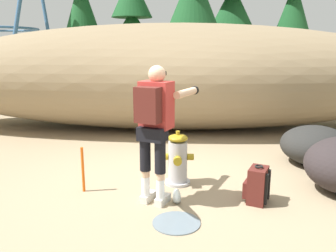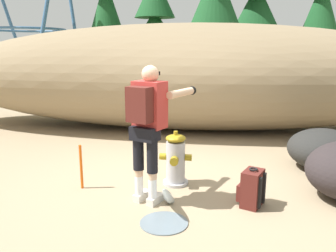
% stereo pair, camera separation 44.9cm
% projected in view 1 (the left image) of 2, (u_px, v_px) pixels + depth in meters
% --- Properties ---
extents(ground_plane, '(56.00, 56.00, 0.04)m').
position_uv_depth(ground_plane, '(169.00, 185.00, 4.76)').
color(ground_plane, '#998466').
extents(dirt_embankment, '(12.06, 3.20, 2.39)m').
position_uv_depth(dirt_embankment, '(175.00, 77.00, 7.92)').
color(dirt_embankment, '#897556').
rests_on(dirt_embankment, ground_plane).
extents(fire_hydrant, '(0.44, 0.39, 0.75)m').
position_uv_depth(fire_hydrant, '(178.00, 160.00, 4.71)').
color(fire_hydrant, '#B2B2B7').
rests_on(fire_hydrant, ground_plane).
extents(hydrant_water_jet, '(0.52, 1.23, 0.72)m').
position_uv_depth(hydrant_water_jet, '(177.00, 204.00, 4.04)').
color(hydrant_water_jet, silver).
rests_on(hydrant_water_jet, ground_plane).
extents(utility_worker, '(0.76, 1.04, 1.65)m').
position_uv_depth(utility_worker, '(156.00, 118.00, 4.01)').
color(utility_worker, beige).
rests_on(utility_worker, ground_plane).
extents(spare_backpack, '(0.35, 0.36, 0.47)m').
position_uv_depth(spare_backpack, '(257.00, 185.00, 4.16)').
color(spare_backpack, '#511E19').
rests_on(spare_backpack, ground_plane).
extents(boulder_large, '(1.38, 1.40, 0.62)m').
position_uv_depth(boulder_large, '(316.00, 145.00, 5.53)').
color(boulder_large, '#262625').
rests_on(boulder_large, ground_plane).
extents(pine_tree_far_left, '(2.19, 2.19, 7.06)m').
position_uv_depth(pine_tree_far_left, '(81.00, 3.00, 14.21)').
color(pine_tree_far_left, '#47331E').
rests_on(pine_tree_far_left, ground_plane).
extents(pine_tree_left, '(2.60, 2.60, 4.84)m').
position_uv_depth(pine_tree_left, '(132.00, 25.00, 14.26)').
color(pine_tree_left, '#47331E').
rests_on(pine_tree_left, ground_plane).
extents(pine_tree_right, '(2.84, 2.84, 6.24)m').
position_uv_depth(pine_tree_right, '(232.00, 6.00, 14.16)').
color(pine_tree_right, '#47331E').
rests_on(pine_tree_right, ground_plane).
extents(pine_tree_far_right, '(2.03, 2.03, 6.59)m').
position_uv_depth(pine_tree_far_right, '(294.00, 4.00, 14.05)').
color(pine_tree_far_right, '#47331E').
rests_on(pine_tree_far_right, ground_plane).
extents(survey_stake, '(0.04, 0.04, 0.60)m').
position_uv_depth(survey_stake, '(83.00, 170.00, 4.46)').
color(survey_stake, '#E55914').
rests_on(survey_stake, ground_plane).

